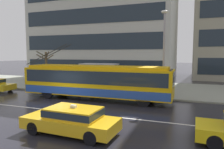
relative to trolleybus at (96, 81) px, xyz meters
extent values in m
plane|color=#222129|center=(-1.90, -2.95, -1.54)|extent=(160.00, 160.00, 0.00)
cube|color=gray|center=(-1.90, 6.60, -1.47)|extent=(80.00, 10.00, 0.14)
cube|color=silver|center=(-1.90, -4.15, -1.54)|extent=(72.00, 0.14, 0.01)
cube|color=#E7AE0B|center=(-0.02, 0.00, -0.04)|extent=(12.39, 2.63, 2.17)
cube|color=#EBAA09|center=(-0.02, 0.00, 1.14)|extent=(11.64, 2.37, 0.20)
cube|color=#1E2833|center=(-0.02, 0.00, 0.39)|extent=(11.89, 2.65, 1.00)
cube|color=#274CA5|center=(-0.02, 0.00, -0.74)|extent=(12.26, 2.66, 0.61)
cube|color=#1E2833|center=(6.12, 0.04, 0.39)|extent=(0.14, 2.24, 1.09)
cube|color=black|center=(5.97, 0.04, 0.94)|extent=(0.17, 1.93, 0.28)
cylinder|color=black|center=(-4.63, 0.32, 2.14)|extent=(4.30, 0.09, 1.85)
cylinder|color=black|center=(-4.63, -0.38, 2.14)|extent=(4.30, 0.09, 1.85)
cylinder|color=black|center=(4.18, 1.15, -1.02)|extent=(1.04, 0.31, 1.04)
cylinder|color=black|center=(4.19, -1.09, -1.02)|extent=(1.04, 0.31, 1.04)
cylinder|color=black|center=(-3.98, 1.09, -1.02)|extent=(1.04, 0.31, 1.04)
cylinder|color=black|center=(-3.97, -1.15, -1.02)|extent=(1.04, 0.31, 1.04)
cube|color=gold|center=(2.02, -7.36, -1.04)|extent=(4.64, 1.99, 0.55)
cube|color=gold|center=(2.20, -7.36, -0.52)|extent=(2.53, 1.66, 0.48)
cube|color=#1E2833|center=(2.20, -7.36, -0.50)|extent=(2.57, 1.68, 0.31)
cube|color=silver|center=(2.20, -7.36, -0.21)|extent=(0.29, 0.17, 0.12)
cylinder|color=black|center=(0.48, -8.12, -1.23)|extent=(0.63, 0.22, 0.62)
cylinder|color=black|center=(0.53, -6.49, -1.23)|extent=(0.63, 0.22, 0.62)
cylinder|color=black|center=(3.50, -8.22, -1.23)|extent=(0.63, 0.22, 0.62)
cylinder|color=black|center=(3.56, -6.60, -1.23)|extent=(0.63, 0.22, 0.62)
cylinder|color=black|center=(8.27, -6.94, -1.23)|extent=(0.62, 0.21, 0.62)
cylinder|color=black|center=(8.30, -5.35, -1.23)|extent=(0.62, 0.21, 0.62)
cylinder|color=black|center=(-9.94, 0.65, -1.23)|extent=(0.63, 0.23, 0.62)
cylinder|color=gray|center=(0.63, 2.24, -0.11)|extent=(0.08, 0.08, 2.60)
cylinder|color=gray|center=(-2.65, 2.24, -0.11)|extent=(0.08, 0.08, 2.60)
cylinder|color=gray|center=(0.63, 3.55, -0.11)|extent=(0.08, 0.08, 2.60)
cylinder|color=gray|center=(-2.65, 3.55, -0.11)|extent=(0.08, 0.08, 2.60)
cube|color=#99ADB2|center=(-1.01, 3.55, -0.05)|extent=(3.12, 0.04, 2.08)
cube|color=#B2B2B7|center=(-1.01, 2.89, 1.23)|extent=(3.59, 1.62, 0.08)
cube|color=brown|center=(-1.01, 3.22, -0.95)|extent=(2.30, 0.36, 0.08)
cylinder|color=navy|center=(-3.14, 2.87, -1.00)|extent=(0.14, 0.14, 0.82)
cylinder|color=navy|center=(-3.25, 2.76, -1.00)|extent=(0.14, 0.14, 0.82)
cylinder|color=#4A3933|center=(-3.20, 2.81, -0.29)|extent=(0.51, 0.51, 0.59)
sphere|color=tan|center=(-3.20, 2.81, 0.10)|extent=(0.21, 0.21, 0.21)
cone|color=red|center=(-3.11, 2.89, 0.39)|extent=(1.29, 1.29, 0.28)
cylinder|color=#333333|center=(-3.11, 2.89, -0.12)|extent=(0.02, 0.02, 0.74)
cylinder|color=#574F48|center=(2.41, 4.21, -0.99)|extent=(0.14, 0.14, 0.82)
cylinder|color=#574F48|center=(2.52, 4.32, -0.99)|extent=(0.14, 0.14, 0.82)
cylinder|color=navy|center=(2.46, 4.26, -0.30)|extent=(0.51, 0.51, 0.57)
sphere|color=tan|center=(2.46, 4.26, 0.10)|extent=(0.21, 0.21, 0.21)
cone|color=#D82B65|center=(2.55, 4.35, 0.38)|extent=(1.49, 1.49, 0.29)
cylinder|color=#333333|center=(2.55, 4.35, -0.13)|extent=(0.02, 0.02, 0.74)
cylinder|color=#14292C|center=(-4.46, 2.96, -0.99)|extent=(0.14, 0.14, 0.83)
cylinder|color=#14292C|center=(-4.55, 3.09, -0.99)|extent=(0.14, 0.14, 0.83)
cylinder|color=#444655|center=(-4.51, 3.03, -0.27)|extent=(0.50, 0.50, 0.61)
sphere|color=tan|center=(-4.51, 3.03, 0.14)|extent=(0.20, 0.20, 0.20)
cone|color=#D6325F|center=(-4.57, 3.13, 0.42)|extent=(1.09, 1.09, 0.30)
cylinder|color=#333333|center=(-4.57, 3.13, -0.10)|extent=(0.02, 0.02, 0.75)
cylinder|color=gray|center=(5.17, 2.06, 2.04)|extent=(0.16, 0.16, 6.89)
ellipsoid|color=silver|center=(5.17, 2.06, 5.60)|extent=(0.60, 0.32, 0.24)
cylinder|color=brown|center=(-7.58, 3.49, 0.50)|extent=(0.25, 0.25, 3.82)
cylinder|color=brown|center=(-7.32, 3.37, 2.07)|extent=(0.66, 0.37, 0.78)
cylinder|color=brown|center=(-7.83, 3.01, 1.87)|extent=(0.60, 1.05, 0.65)
cylinder|color=brown|center=(-7.36, 3.83, 1.83)|extent=(0.59, 0.78, 0.61)
cylinder|color=#4F4C34|center=(-7.91, 3.12, 2.18)|extent=(0.78, 0.86, 0.69)
cube|color=#B3B3AA|center=(-5.77, 16.97, 7.10)|extent=(21.34, 13.18, 17.28)
cube|color=#1E2833|center=(-5.77, 10.35, 0.36)|extent=(20.06, 0.06, 2.07)
cube|color=#1E2833|center=(-5.77, 10.35, 3.81)|extent=(20.06, 0.06, 2.07)
cube|color=#1E2833|center=(-5.77, 10.35, 7.27)|extent=(20.06, 0.06, 2.07)
camera|label=1|loc=(7.29, -15.92, 2.25)|focal=34.26mm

